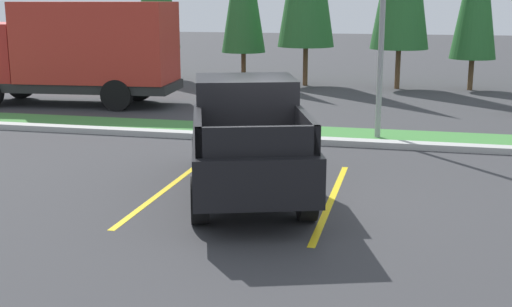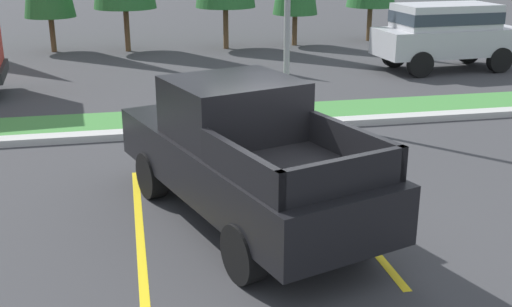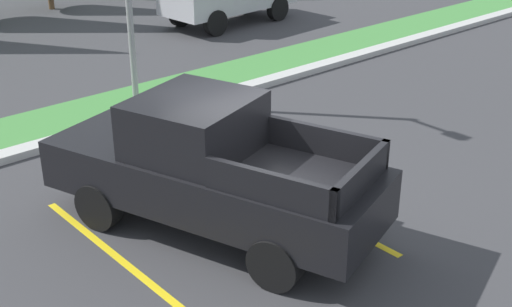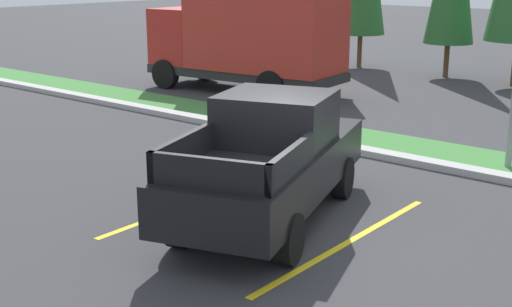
% 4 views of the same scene
% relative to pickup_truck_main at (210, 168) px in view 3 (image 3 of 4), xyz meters
% --- Properties ---
extents(ground_plane, '(120.00, 120.00, 0.00)m').
position_rel_pickup_truck_main_xyz_m(ground_plane, '(0.83, -0.46, -1.04)').
color(ground_plane, '#38383A').
extents(parking_line_near, '(0.12, 4.80, 0.01)m').
position_rel_pickup_truck_main_xyz_m(parking_line_near, '(-1.53, -0.05, -1.04)').
color(parking_line_near, yellow).
rests_on(parking_line_near, ground).
extents(parking_line_far, '(0.12, 4.80, 0.01)m').
position_rel_pickup_truck_main_xyz_m(parking_line_far, '(1.57, -0.05, -1.04)').
color(parking_line_far, yellow).
rests_on(parking_line_far, ground).
extents(curb_strip, '(56.00, 0.40, 0.15)m').
position_rel_pickup_truck_main_xyz_m(curb_strip, '(0.83, 4.54, -0.97)').
color(curb_strip, '#B2B2AD').
rests_on(curb_strip, ground).
extents(grass_median, '(56.00, 1.80, 0.06)m').
position_rel_pickup_truck_main_xyz_m(grass_median, '(0.83, 5.64, -1.01)').
color(grass_median, '#42843D').
rests_on(grass_median, ground).
extents(pickup_truck_main, '(3.43, 5.55, 2.10)m').
position_rel_pickup_truck_main_xyz_m(pickup_truck_main, '(0.00, 0.00, 0.00)').
color(pickup_truck_main, black).
rests_on(pickup_truck_main, ground).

